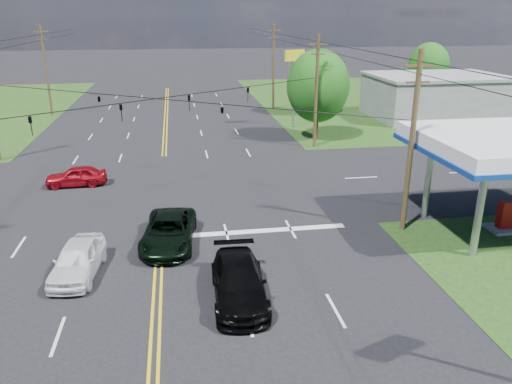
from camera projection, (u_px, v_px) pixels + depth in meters
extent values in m
plane|color=black|center=(163.00, 188.00, 33.55)|extent=(280.00, 280.00, 0.00)
cube|color=#1A3A12|center=(424.00, 99.00, 68.50)|extent=(46.00, 48.00, 0.03)
cube|color=silver|center=(254.00, 232.00, 26.86)|extent=(10.00, 0.50, 0.02)
cube|color=slate|center=(436.00, 97.00, 55.86)|extent=(14.00, 10.00, 4.40)
cylinder|color=#A5A5AA|center=(479.00, 211.00, 23.38)|extent=(0.36, 0.36, 4.65)
cylinder|color=#A5A5AA|center=(428.00, 179.00, 28.03)|extent=(0.36, 0.36, 4.65)
cube|color=maroon|center=(505.00, 214.00, 26.66)|extent=(0.70, 0.50, 1.50)
cylinder|color=#3F2F1A|center=(411.00, 145.00, 25.52)|extent=(0.28, 0.28, 9.50)
cube|color=#3F2F1A|center=(420.00, 66.00, 24.18)|extent=(1.60, 0.12, 0.12)
cube|color=#3F2F1A|center=(418.00, 82.00, 24.45)|extent=(1.20, 0.10, 0.10)
cylinder|color=#3F2F1A|center=(316.00, 93.00, 42.24)|extent=(0.28, 0.28, 9.50)
cube|color=#3F2F1A|center=(318.00, 44.00, 40.91)|extent=(1.60, 0.12, 0.12)
cube|color=#3F2F1A|center=(318.00, 54.00, 41.18)|extent=(1.20, 0.10, 0.10)
cylinder|color=#3F2F1A|center=(46.00, 71.00, 55.94)|extent=(0.28, 0.28, 10.00)
cube|color=#3F2F1A|center=(41.00, 32.00, 54.52)|extent=(1.60, 0.12, 0.12)
cube|color=#3F2F1A|center=(42.00, 39.00, 54.79)|extent=(1.20, 0.10, 0.10)
cylinder|color=#3F2F1A|center=(273.00, 67.00, 59.82)|extent=(0.28, 0.28, 10.00)
cube|color=#3F2F1A|center=(274.00, 30.00, 58.40)|extent=(1.60, 0.12, 0.12)
cube|color=#3F2F1A|center=(274.00, 37.00, 58.67)|extent=(1.20, 0.10, 0.10)
imported|color=black|center=(31.00, 126.00, 26.56)|extent=(0.17, 0.21, 1.05)
imported|color=black|center=(121.00, 113.00, 30.07)|extent=(0.17, 0.21, 1.05)
imported|color=black|center=(189.00, 103.00, 33.36)|extent=(0.17, 0.21, 1.05)
imported|color=black|center=(248.00, 95.00, 36.87)|extent=(0.17, 0.21, 1.05)
imported|color=black|center=(99.00, 98.00, 33.55)|extent=(1.24, 0.26, 0.50)
imported|color=black|center=(222.00, 109.00, 29.69)|extent=(1.24, 0.26, 0.50)
cylinder|color=black|center=(367.00, 51.00, 30.62)|extent=(0.04, 100.00, 0.04)
cylinder|color=black|center=(367.00, 61.00, 30.82)|extent=(0.04, 100.00, 0.04)
cylinder|color=#3F2F1A|center=(317.00, 121.00, 46.23)|extent=(0.36, 0.36, 3.30)
ellipsoid|color=#204C14|center=(318.00, 86.00, 45.14)|extent=(5.70, 5.70, 6.60)
cylinder|color=#3F2F1A|center=(309.00, 102.00, 57.83)|extent=(0.36, 0.36, 2.86)
ellipsoid|color=#204C14|center=(310.00, 77.00, 56.88)|extent=(4.94, 4.94, 5.72)
cylinder|color=#3F2F1A|center=(426.00, 90.00, 65.98)|extent=(0.36, 0.36, 3.08)
ellipsoid|color=#204C14|center=(429.00, 66.00, 64.96)|extent=(5.32, 5.32, 6.16)
imported|color=black|center=(169.00, 231.00, 25.10)|extent=(3.06, 5.60, 1.49)
imported|color=black|center=(239.00, 282.00, 20.30)|extent=(2.33, 5.34, 1.53)
imported|color=white|center=(78.00, 259.00, 22.19)|extent=(2.26, 4.63, 1.52)
imported|color=maroon|center=(76.00, 176.00, 33.83)|extent=(4.07, 1.78, 1.36)
imported|color=#9C9DA1|center=(474.00, 144.00, 41.57)|extent=(5.81, 2.86, 1.63)
cylinder|color=#A5A5AA|center=(294.00, 89.00, 50.14)|extent=(0.20, 0.20, 7.78)
cube|color=yellow|center=(295.00, 55.00, 49.03)|extent=(2.11, 0.88, 1.07)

